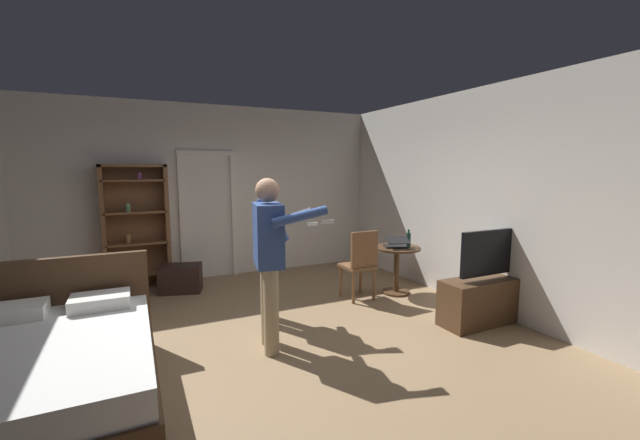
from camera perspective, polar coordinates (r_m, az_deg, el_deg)
ground_plane at (r=4.47m, az=-7.24°, el=-16.99°), size 6.27×6.27×0.00m
wall_back at (r=6.90m, az=-15.10°, el=3.92°), size 5.92×0.12×2.88m
wall_right at (r=5.69m, az=21.45°, el=2.92°), size 0.12×5.94×2.88m
doorway_frame at (r=6.82m, az=-15.93°, el=2.00°), size 0.93×0.08×2.13m
bed at (r=3.80m, az=-34.76°, el=-17.88°), size 1.50×2.01×1.02m
bookshelf at (r=6.60m, az=-25.11°, el=-0.33°), size 0.93×0.32×1.90m
tv_flatscreen at (r=5.22m, az=23.16°, el=-10.04°), size 1.24×0.40×1.13m
side_table at (r=5.93m, az=11.08°, el=-5.98°), size 0.68×0.68×0.70m
laptop at (r=5.81m, az=11.02°, el=-3.46°), size 0.42×0.42×0.16m
bottle_on_table at (r=5.88m, az=12.72°, el=-2.80°), size 0.06×0.06×0.26m
wooden_chair at (r=5.55m, az=5.88°, el=-6.09°), size 0.44×0.44×0.99m
person_blue_shirt at (r=3.97m, az=-7.33°, el=-4.45°), size 0.71×0.72×1.75m
person_striped_shirt at (r=4.70m, az=-7.32°, el=-3.50°), size 0.64×0.69×1.65m
suitcase_dark at (r=6.31m, az=-19.57°, el=-7.99°), size 0.67×0.52×0.41m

